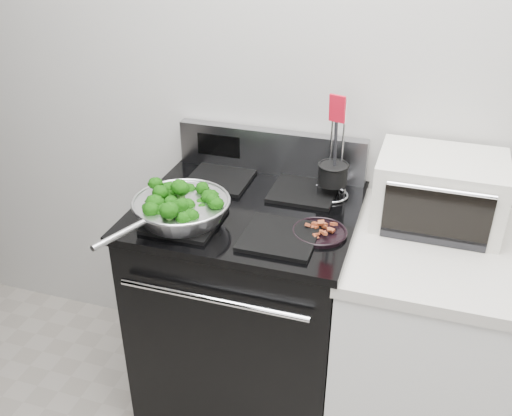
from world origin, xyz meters
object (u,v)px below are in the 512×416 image
at_px(gas_range, 248,307).
at_px(skillet, 181,209).
at_px(bacon_plate, 320,229).
at_px(toaster_oven, 439,191).
at_px(utensil_holder, 332,180).

relative_size(gas_range, skillet, 2.20).
xyz_separation_m(skillet, bacon_plate, (0.47, 0.07, -0.04)).
distance_m(skillet, toaster_oven, 0.89).
bearing_deg(skillet, bacon_plate, 29.48).
xyz_separation_m(bacon_plate, toaster_oven, (0.36, 0.26, 0.08)).
distance_m(gas_range, toaster_oven, 0.87).
bearing_deg(bacon_plate, gas_range, 159.61).
bearing_deg(utensil_holder, toaster_oven, 13.14).
height_order(skillet, bacon_plate, skillet).
distance_m(gas_range, skillet, 0.57).
distance_m(bacon_plate, utensil_holder, 0.28).
height_order(gas_range, toaster_oven, toaster_oven).
bearing_deg(bacon_plate, utensil_holder, 92.87).
relative_size(bacon_plate, toaster_oven, 0.43).
bearing_deg(gas_range, utensil_holder, 31.43).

